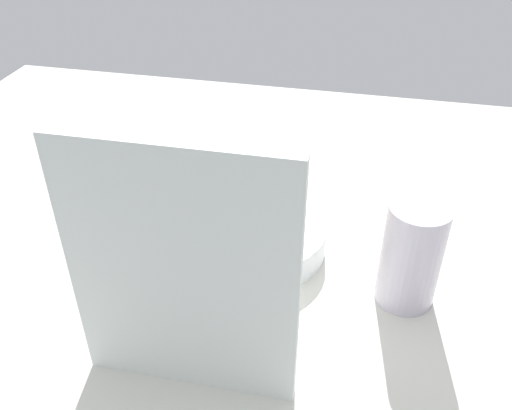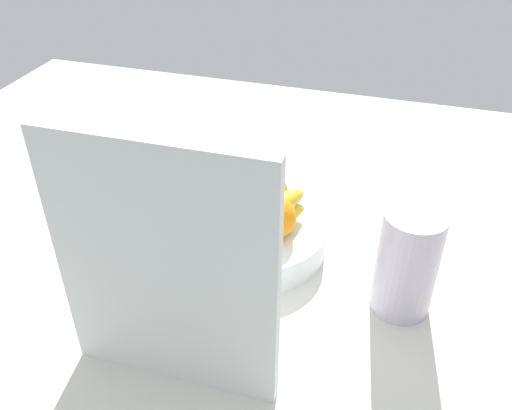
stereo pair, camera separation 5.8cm
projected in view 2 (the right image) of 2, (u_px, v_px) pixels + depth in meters
ground_plane at (266, 252)px, 98.91cm from camera, size 180.00×140.00×3.00cm
fruit_bowl at (256, 236)px, 96.02cm from camera, size 24.15×24.15×5.18cm
orange_front_left at (237, 200)px, 94.58cm from camera, size 6.87×6.87×6.87cm
orange_front_right at (235, 223)px, 89.11cm from camera, size 6.87×6.87×6.87cm
orange_center at (276, 218)px, 90.28cm from camera, size 6.87×6.87×6.87cm
orange_back_left at (268, 193)px, 96.34cm from camera, size 6.87×6.87×6.87cm
banana_bunch at (265, 217)px, 90.95cm from camera, size 14.56×16.85×6.20cm
cutting_board at (164, 274)px, 65.16cm from camera, size 28.01×2.03×36.00cm
thermos_tumbler at (407, 263)px, 81.07cm from camera, size 8.99×8.99×17.25cm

